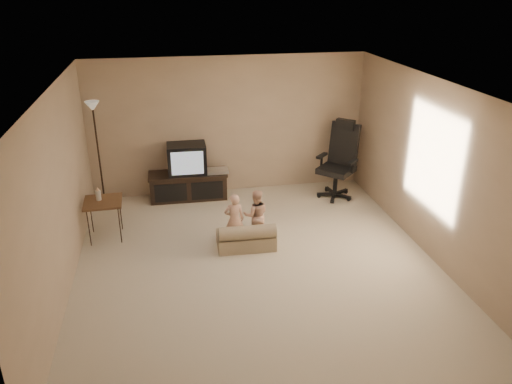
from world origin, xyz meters
The scene contains 9 objects.
floor centered at (0.00, 0.00, 0.00)m, with size 5.50×5.50×0.00m, color beige.
room_shell centered at (0.00, 0.00, 1.52)m, with size 5.50×5.50×5.50m.
tv_stand centered at (-0.79, 2.49, 0.42)m, with size 1.44×0.55×1.02m.
office_chair centered at (1.91, 2.07, 0.51)m, with size 0.92×0.92×1.41m.
side_table centered at (-2.16, 1.21, 0.60)m, with size 0.58×0.58×0.84m.
floor_lamp centered at (-2.30, 2.55, 1.35)m, with size 0.29×0.29×1.84m.
child_sofa centered at (-0.07, 0.46, 0.17)m, with size 0.87×0.51×0.42m.
toddler_left centered at (-0.23, 0.61, 0.42)m, with size 0.30×0.22×0.83m, color #DEA88B.
toddler_right centered at (0.12, 0.72, 0.41)m, with size 0.39×0.22×0.81m, color #DEA88B.
Camera 1 is at (-1.15, -5.98, 3.73)m, focal length 35.00 mm.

